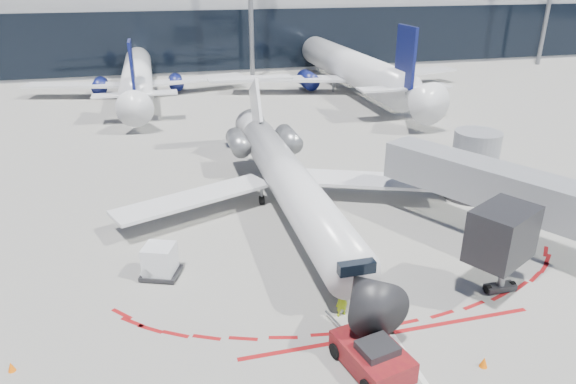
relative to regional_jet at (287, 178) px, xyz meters
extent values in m
plane|color=slate|center=(1.34, -2.14, -2.38)|extent=(260.00, 260.00, 0.00)
cube|color=silver|center=(1.34, -0.14, -2.37)|extent=(0.25, 40.00, 0.01)
cube|color=maroon|center=(1.34, -13.64, -2.37)|extent=(14.00, 0.25, 0.01)
cube|color=gray|center=(1.34, 62.86, 2.62)|extent=(150.00, 24.00, 10.00)
cylinder|color=gray|center=(1.34, 62.86, 7.62)|extent=(150.00, 24.00, 24.00)
cube|color=black|center=(1.34, 50.81, 2.62)|extent=(150.00, 0.20, 9.00)
cube|color=gray|center=(10.34, -6.64, 1.22)|extent=(8.22, 12.61, 2.30)
cube|color=black|center=(7.29, -12.38, 1.22)|extent=(3.86, 3.44, 2.60)
cylinder|color=slate|center=(8.09, -11.98, -1.18)|extent=(0.36, 0.36, 2.40)
cube|color=black|center=(8.09, -11.98, -2.16)|extent=(1.60, 0.60, 0.30)
cylinder|color=gray|center=(13.39, -0.90, 0.02)|extent=(3.20, 3.20, 4.80)
cylinder|color=black|center=(13.39, -0.90, -2.13)|extent=(4.00, 4.00, 0.50)
cylinder|color=silver|center=(0.00, -1.17, -0.03)|extent=(2.69, 21.96, 2.69)
cone|color=black|center=(0.00, -13.55, -0.03)|extent=(2.69, 2.79, 2.69)
cone|color=silver|center=(0.00, 11.60, -0.03)|extent=(2.69, 3.59, 2.69)
cube|color=black|center=(0.00, -11.95, 0.52)|extent=(1.70, 1.40, 0.55)
cube|color=silver|center=(-6.19, 0.33, -0.93)|extent=(10.69, 6.34, 0.31)
cube|color=silver|center=(6.19, 0.33, -0.93)|extent=(10.69, 6.34, 0.31)
cube|color=silver|center=(0.00, 10.61, 2.36)|extent=(0.25, 4.68, 4.77)
cube|color=silver|center=(0.00, 12.70, 4.16)|extent=(7.19, 1.60, 0.16)
cylinder|color=slate|center=(-2.05, 7.61, 0.22)|extent=(1.50, 3.39, 1.50)
cylinder|color=slate|center=(2.05, 7.61, 0.22)|extent=(1.50, 3.39, 1.50)
cylinder|color=black|center=(0.00, -10.35, -2.10)|extent=(0.22, 0.56, 0.56)
cylinder|color=black|center=(-1.50, 1.32, -2.06)|extent=(0.30, 0.64, 0.64)
cylinder|color=black|center=(1.50, 1.32, -2.06)|extent=(0.30, 0.64, 0.64)
cylinder|color=slate|center=(0.00, -10.35, -1.83)|extent=(0.18, 0.18, 1.10)
cube|color=maroon|center=(-0.38, -15.40, -1.81)|extent=(2.76, 3.71, 0.94)
cube|color=black|center=(-0.32, -15.71, -1.18)|extent=(1.70, 1.54, 0.36)
cylinder|color=slate|center=(-0.88, -13.16, -2.01)|extent=(0.69, 2.67, 0.10)
cylinder|color=black|center=(0.83, -16.31, -2.05)|extent=(0.43, 0.71, 0.67)
cylinder|color=black|center=(-1.60, -14.50, -2.05)|extent=(0.43, 0.71, 0.67)
cylinder|color=black|center=(0.34, -14.07, -2.05)|extent=(0.43, 0.71, 0.67)
imported|color=#BBE117|center=(-0.41, -11.84, -1.49)|extent=(0.73, 0.57, 1.78)
cube|color=black|center=(-8.55, -6.26, -2.21)|extent=(2.38, 2.22, 0.21)
cube|color=white|center=(-8.55, -6.26, -1.34)|extent=(1.95, 1.90, 1.54)
cylinder|color=black|center=(-9.49, -6.56, -2.28)|extent=(0.16, 0.21, 0.19)
cylinder|color=black|center=(-8.05, -7.11, -2.28)|extent=(0.16, 0.21, 0.19)
cylinder|color=black|center=(-9.04, -5.40, -2.28)|extent=(0.16, 0.21, 0.19)
cylinder|color=black|center=(-7.60, -5.95, -2.28)|extent=(0.16, 0.21, 0.19)
cone|color=#FF6705|center=(-14.66, -11.99, -2.16)|extent=(0.31, 0.31, 0.43)
cone|color=#FF6705|center=(4.10, -16.55, -2.14)|extent=(0.34, 0.34, 0.47)
camera|label=1|loc=(-7.81, -30.55, 12.65)|focal=32.00mm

